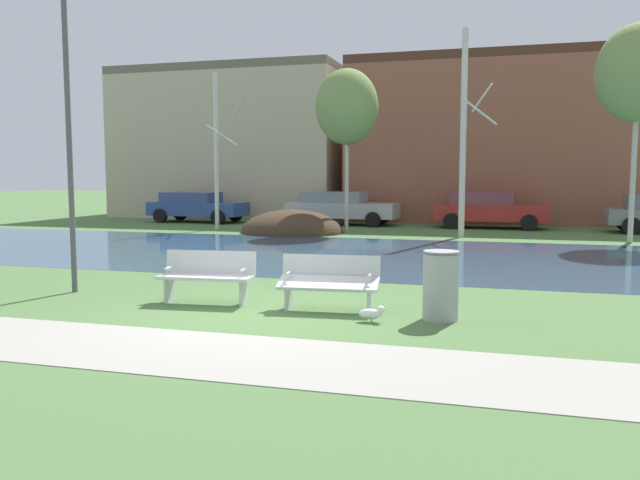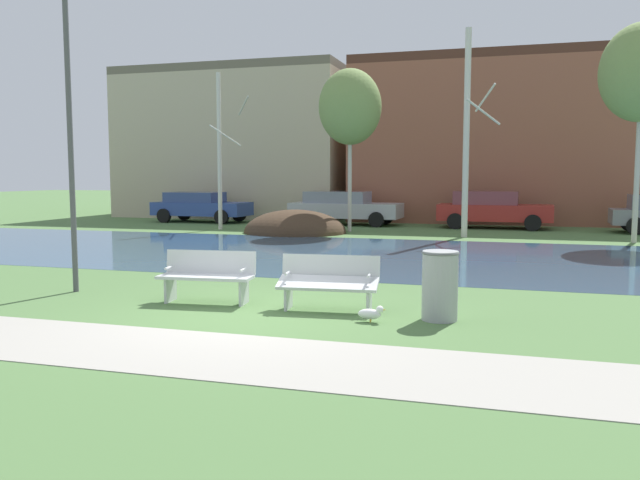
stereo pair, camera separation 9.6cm
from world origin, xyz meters
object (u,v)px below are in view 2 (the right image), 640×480
parked_sedan_second_silver (344,207)px  bench_left (207,275)px  streetlamp (68,70)px  parked_hatch_third_red (492,209)px  bench_right (329,281)px  seagull (371,313)px  parked_van_nearest_blue (200,206)px  trash_bin (440,284)px

parked_sedan_second_silver → bench_left: bearing=-83.2°
streetlamp → parked_hatch_third_red: (7.01, 16.95, -3.24)m
bench_right → parked_hatch_third_red: parked_hatch_third_red is taller
bench_left → bench_right: 2.14m
bench_left → bench_right: size_ratio=1.00×
seagull → parked_van_nearest_blue: bearing=123.7°
trash_bin → parked_van_nearest_blue: parked_van_nearest_blue is taller
parked_van_nearest_blue → parked_sedan_second_silver: bearing=2.6°
streetlamp → parked_sedan_second_silver: bearing=87.5°
bench_right → seagull: bearing=-38.1°
trash_bin → parked_hatch_third_red: bearing=89.1°
seagull → bench_left: bearing=167.6°
bench_left → streetlamp: streetlamp is taller
bench_right → parked_van_nearest_blue: parked_van_nearest_blue is taller
bench_left → trash_bin: bearing=-3.1°
bench_right → parked_sedan_second_silver: size_ratio=0.34×
bench_left → seagull: bearing=-12.4°
streetlamp → parked_hatch_third_red: bearing=67.5°
bench_left → parked_sedan_second_silver: parked_sedan_second_silver is taller
parked_van_nearest_blue → parked_sedan_second_silver: size_ratio=0.92×
seagull → trash_bin: bearing=24.6°
seagull → streetlamp: size_ratio=0.07×
seagull → bench_right: bearing=141.9°
streetlamp → parked_hatch_third_red: size_ratio=1.36×
bench_right → parked_sedan_second_silver: (-4.20, 17.30, 0.30)m
bench_left → seagull: bench_left is taller
streetlamp → parked_hatch_third_red: 18.63m
seagull → parked_van_nearest_blue: size_ratio=0.09×
trash_bin → parked_van_nearest_blue: bearing=126.5°
trash_bin → parked_sedan_second_silver: 18.51m
parked_hatch_third_red → bench_right: bearing=-96.8°
parked_van_nearest_blue → parked_sedan_second_silver: (6.73, 0.31, 0.03)m
trash_bin → streetlamp: bearing=176.1°
parked_van_nearest_blue → seagull: bearing=-56.3°
trash_bin → parked_sedan_second_silver: (-5.98, 17.52, 0.23)m
bench_left → parked_van_nearest_blue: bearing=117.4°
bench_right → seagull: (0.83, -0.65, -0.34)m
bench_left → streetlamp: (-2.81, 0.25, 3.56)m
parked_sedan_second_silver → parked_hatch_third_red: (6.26, -0.11, 0.02)m
trash_bin → streetlamp: size_ratio=0.17×
trash_bin → parked_sedan_second_silver: bearing=108.8°
bench_right → trash_bin: bearing=-6.9°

